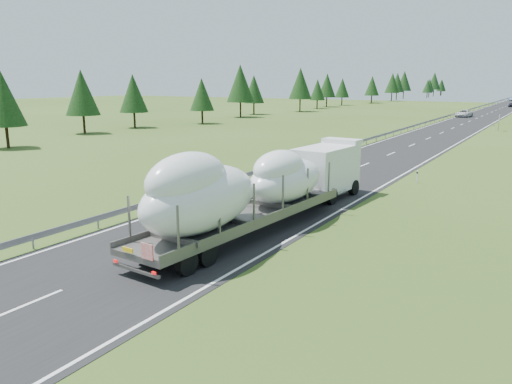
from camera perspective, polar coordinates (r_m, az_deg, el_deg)
The scene contains 9 objects.
ground at distance 20.31m, azimuth -24.72°, elevation -11.66°, with size 400.00×400.00×0.00m, color #314918.
road_surface at distance 111.39m, azimuth 23.30°, elevation 7.47°, with size 10.00×400.00×0.02m, color black.
guardrail at distance 112.17m, azimuth 20.63°, elevation 8.02°, with size 0.10×400.00×0.76m.
highway_sign at distance 90.59m, azimuth 26.04°, elevation 7.42°, with size 0.08×0.90×2.60m.
tree_line_left at distance 154.13m, azimuth 8.43°, elevation 12.03°, with size 14.39×323.08×12.50m.
boat_truck at distance 26.98m, azimuth 0.65°, elevation 0.95°, with size 3.98×21.04×4.93m.
distant_van at distance 123.05m, azimuth 22.68°, elevation 8.29°, with size 2.74×5.95×1.65m, color silver.
distant_car_dark at distance 177.63m, azimuth 27.16°, elevation 8.86°, with size 1.62×4.02×1.37m, color black.
distant_car_blue at distance 232.21m, azimuth 27.21°, elevation 9.41°, with size 1.46×4.18×1.38m, color #1B314D.
Camera 1 is at (15.81, -9.98, 7.94)m, focal length 35.00 mm.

